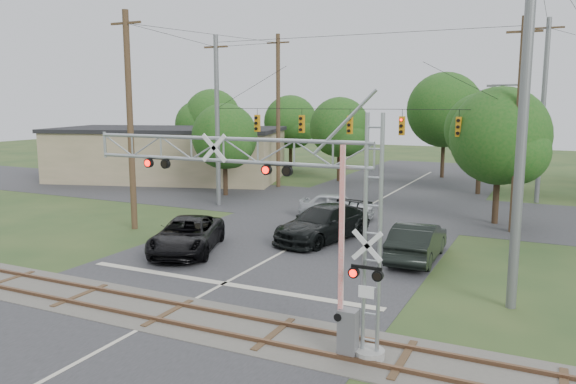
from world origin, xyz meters
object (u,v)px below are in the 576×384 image
at_px(commercial_building, 169,154).
at_px(traffic_signal_span, 365,124).
at_px(crossing_gantry, 276,204).
at_px(streetlight, 517,142).
at_px(pickup_black, 187,235).
at_px(sedan_silver, 337,206).
at_px(car_dark, 323,223).

bearing_deg(commercial_building, traffic_signal_span, -39.50).
relative_size(crossing_gantry, streetlight, 1.18).
bearing_deg(pickup_black, traffic_signal_span, 44.22).
height_order(sedan_silver, streetlight, streetlight).
distance_m(pickup_black, car_dark, 7.00).
relative_size(traffic_signal_span, car_dark, 3.13).
relative_size(crossing_gantry, pickup_black, 1.67).
distance_m(commercial_building, streetlight, 30.44).
height_order(pickup_black, streetlight, streetlight).
height_order(car_dark, streetlight, streetlight).
bearing_deg(streetlight, traffic_signal_span, -149.71).
height_order(pickup_black, sedan_silver, pickup_black).
xyz_separation_m(pickup_black, sedan_silver, (3.64, 10.47, -0.03)).
bearing_deg(crossing_gantry, streetlight, 77.98).
xyz_separation_m(pickup_black, commercial_building, (-16.68, 20.42, 1.58)).
bearing_deg(streetlight, crossing_gantry, -102.02).
distance_m(traffic_signal_span, car_dark, 7.89).
xyz_separation_m(crossing_gantry, traffic_signal_span, (-3.32, 18.36, 1.56)).
bearing_deg(car_dark, crossing_gantry, -59.65).
xyz_separation_m(crossing_gantry, commercial_building, (-25.09, 27.63, -1.79)).
relative_size(pickup_black, commercial_building, 0.26).
height_order(crossing_gantry, traffic_signal_span, traffic_signal_span).
height_order(car_dark, sedan_silver, car_dark).
bearing_deg(sedan_silver, crossing_gantry, -172.69).
xyz_separation_m(car_dark, sedan_silver, (-1.34, 5.55, -0.11)).
xyz_separation_m(commercial_building, streetlight, (30.03, -4.45, 2.25)).
distance_m(car_dark, streetlight, 14.35).
relative_size(crossing_gantry, car_dark, 1.58).
bearing_deg(pickup_black, commercial_building, 108.00).
bearing_deg(streetlight, commercial_building, 171.56).
bearing_deg(commercial_building, streetlight, -24.86).
xyz_separation_m(crossing_gantry, streetlight, (4.94, 23.18, 0.46)).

